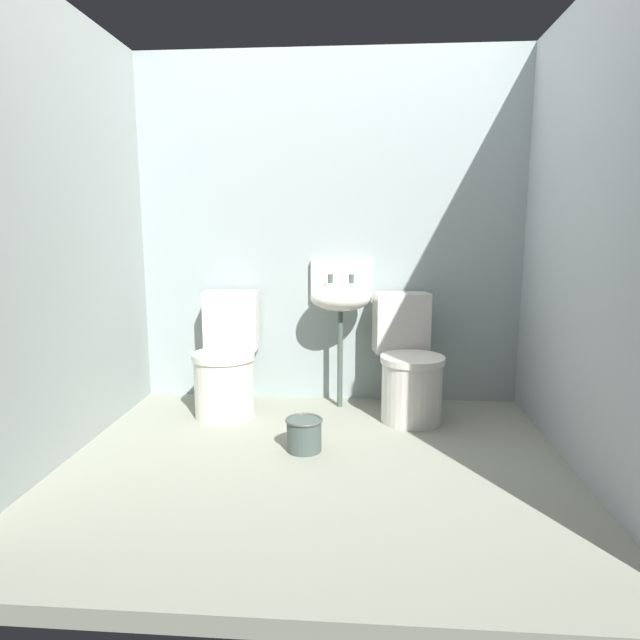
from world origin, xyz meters
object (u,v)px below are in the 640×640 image
object	(u,v)px
toilet_right	(409,368)
toilet_left	(226,364)
sink	(341,296)
bucket	(304,434)

from	to	relation	value
toilet_right	toilet_left	bearing A→B (deg)	-10.50
toilet_left	sink	world-z (taller)	sink
toilet_right	sink	world-z (taller)	sink
toilet_left	bucket	world-z (taller)	toilet_left
sink	toilet_right	bearing A→B (deg)	-22.83
toilet_left	bucket	distance (m)	0.86
toilet_left	sink	bearing A→B (deg)	-168.59
toilet_left	bucket	size ratio (longest dim) A/B	3.77
sink	bucket	xyz separation A→B (m)	(-0.16, -0.79, -0.66)
toilet_left	toilet_right	xyz separation A→B (m)	(1.19, 0.00, 0.00)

